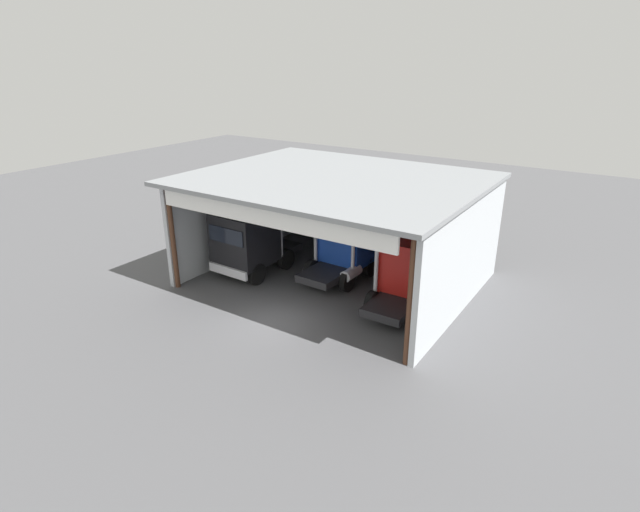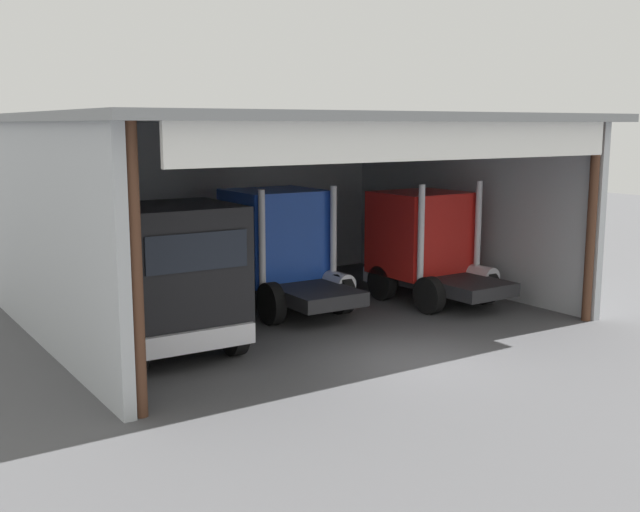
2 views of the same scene
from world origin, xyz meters
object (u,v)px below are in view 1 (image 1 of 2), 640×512
(truck_blue_yard_outside, at_px, (346,244))
(oil_drum, at_px, (351,240))
(truck_red_left_bay, at_px, (409,273))
(tool_cart, at_px, (339,243))
(truck_black_center_bay, at_px, (248,241))

(truck_blue_yard_outside, bearing_deg, oil_drum, 118.16)
(truck_blue_yard_outside, xyz_separation_m, truck_red_left_bay, (4.11, -1.45, -0.09))
(truck_red_left_bay, height_order, tool_cart, truck_red_left_bay)
(truck_black_center_bay, bearing_deg, truck_red_left_bay, -171.61)
(truck_red_left_bay, xyz_separation_m, oil_drum, (-6.07, 5.37, -1.25))
(truck_blue_yard_outside, height_order, oil_drum, truck_blue_yard_outside)
(truck_red_left_bay, distance_m, tool_cart, 7.71)
(truck_black_center_bay, height_order, truck_blue_yard_outside, truck_blue_yard_outside)
(truck_blue_yard_outside, distance_m, oil_drum, 4.58)
(truck_black_center_bay, distance_m, truck_red_left_bay, 8.50)
(truck_blue_yard_outside, distance_m, tool_cart, 3.83)
(truck_blue_yard_outside, xyz_separation_m, oil_drum, (-1.96, 3.92, -1.34))
(oil_drum, distance_m, tool_cart, 1.02)
(truck_black_center_bay, distance_m, tool_cart, 5.98)
(truck_blue_yard_outside, bearing_deg, truck_black_center_bay, -148.54)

